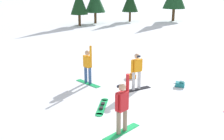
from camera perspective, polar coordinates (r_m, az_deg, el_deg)
name	(u,v)px	position (r m, az deg, el deg)	size (l,w,h in m)	color
ground_plane	(161,120)	(10.59, 9.98, -10.08)	(800.00, 800.00, 0.00)	white
snowboarder_foreground	(122,107)	(9.23, 2.06, -7.50)	(1.37, 1.25, 2.01)	#19B259
snowboarder_midground	(137,71)	(13.04, 5.05, -0.18)	(1.51, 0.90, 1.77)	black
snowboarder_background	(88,66)	(13.88, -5.01, 0.85)	(1.23, 1.41, 1.99)	#19B259
loose_snowboard_far_spare	(102,107)	(11.48, -2.04, -7.49)	(0.66, 1.80, 0.09)	#19B259
backpack_teal	(180,84)	(14.05, 13.75, -2.84)	(0.55, 0.46, 0.28)	#1E7A7F
backpack_orange	(131,76)	(14.91, 3.99, -1.22)	(0.55, 0.38, 0.28)	orange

